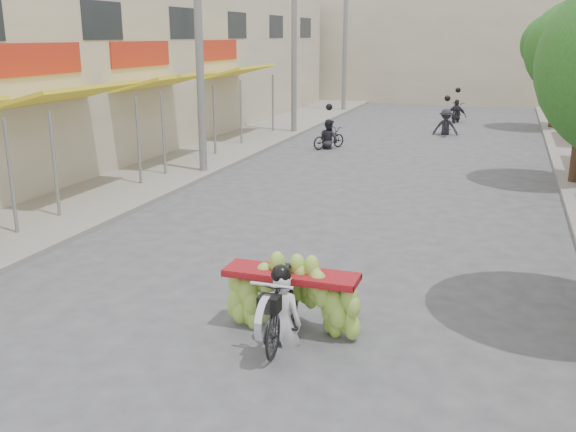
# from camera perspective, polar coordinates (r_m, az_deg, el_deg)

# --- Properties ---
(ground) EXTENTS (120.00, 120.00, 0.00)m
(ground) POSITION_cam_1_polar(r_m,az_deg,el_deg) (7.89, -10.53, -16.54)
(ground) COLOR #4F4F53
(ground) RESTS_ON ground
(sidewalk_left) EXTENTS (4.00, 60.00, 0.12)m
(sidewalk_left) POSITION_cam_1_polar(r_m,az_deg,el_deg) (23.59, -7.80, 5.56)
(sidewalk_left) COLOR gray
(sidewalk_left) RESTS_ON ground
(shophouse_row_left) EXTENTS (9.77, 40.00, 6.00)m
(shophouse_row_left) POSITION_cam_1_polar(r_m,az_deg,el_deg) (25.06, -19.64, 12.18)
(shophouse_row_left) COLOR #BDB296
(shophouse_row_left) RESTS_ON ground
(far_building) EXTENTS (20.00, 6.00, 7.00)m
(far_building) POSITION_cam_1_polar(r_m,az_deg,el_deg) (43.89, 14.77, 14.38)
(far_building) COLOR #BDB296
(far_building) RESTS_ON ground
(utility_pole_mid) EXTENTS (0.60, 0.24, 8.00)m
(utility_pole_mid) POSITION_cam_1_polar(r_m,az_deg,el_deg) (19.82, -7.92, 15.17)
(utility_pole_mid) COLOR slate
(utility_pole_mid) RESTS_ON ground
(utility_pole_far) EXTENTS (0.60, 0.24, 8.00)m
(utility_pole_far) POSITION_cam_1_polar(r_m,az_deg,el_deg) (28.17, 0.54, 15.45)
(utility_pole_far) COLOR slate
(utility_pole_far) RESTS_ON ground
(utility_pole_back) EXTENTS (0.60, 0.24, 8.00)m
(utility_pole_back) POSITION_cam_1_polar(r_m,az_deg,el_deg) (36.83, 5.09, 15.47)
(utility_pole_back) COLOR slate
(utility_pole_back) RESTS_ON ground
(street_tree_far) EXTENTS (3.40, 3.40, 5.25)m
(street_tree_far) POSITION_cam_1_polar(r_m,az_deg,el_deg) (31.82, 23.04, 13.85)
(street_tree_far) COLOR #3A2719
(street_tree_far) RESTS_ON ground
(banana_motorbike) EXTENTS (2.20, 1.90, 1.96)m
(banana_motorbike) POSITION_cam_1_polar(r_m,az_deg,el_deg) (9.10, -0.18, -6.97)
(banana_motorbike) COLOR black
(banana_motorbike) RESTS_ON ground
(bg_motorbike_a) EXTENTS (1.21, 1.50, 1.95)m
(bg_motorbike_a) POSITION_cam_1_polar(r_m,az_deg,el_deg) (24.62, 3.65, 7.79)
(bg_motorbike_a) COLOR black
(bg_motorbike_a) RESTS_ON ground
(bg_motorbike_b) EXTENTS (1.10, 1.85, 1.95)m
(bg_motorbike_b) POSITION_cam_1_polar(r_m,az_deg,el_deg) (28.83, 13.89, 8.64)
(bg_motorbike_b) COLOR black
(bg_motorbike_b) RESTS_ON ground
(bg_motorbike_c) EXTENTS (1.00, 1.68, 1.95)m
(bg_motorbike_c) POSITION_cam_1_polar(r_m,az_deg,el_deg) (33.30, 14.78, 9.41)
(bg_motorbike_c) COLOR black
(bg_motorbike_c) RESTS_ON ground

